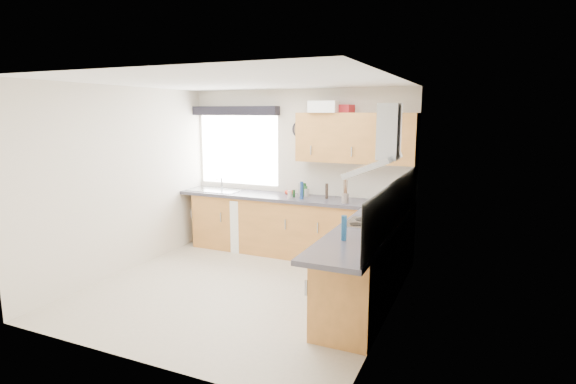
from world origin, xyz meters
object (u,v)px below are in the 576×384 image
at_px(oven, 368,265).
at_px(extractor_hood, 381,148).
at_px(upper_cabinets, 356,138).
at_px(washing_machine, 252,224).

bearing_deg(oven, extractor_hood, -0.00).
xyz_separation_m(upper_cabinets, washing_machine, (-1.62, -0.10, -1.39)).
distance_m(extractor_hood, upper_cabinets, 1.48).
distance_m(upper_cabinets, washing_machine, 2.14).
bearing_deg(washing_machine, oven, -44.56).
height_order(extractor_hood, washing_machine, extractor_hood).
bearing_deg(upper_cabinets, washing_machine, -176.30).
relative_size(oven, extractor_hood, 1.09).
distance_m(oven, extractor_hood, 1.35).
distance_m(oven, upper_cabinets, 1.99).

